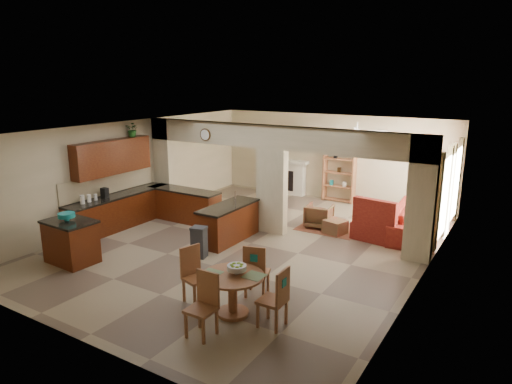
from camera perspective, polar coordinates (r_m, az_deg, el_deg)
The scene contains 39 objects.
floor at distance 11.27m, azimuth -0.59°, elevation -6.41°, with size 10.00×10.00×0.00m, color gray.
ceiling at distance 10.62m, azimuth -0.63°, elevation 7.89°, with size 10.00×10.00×0.00m, color white.
wall_back at distance 15.24m, azimuth 9.46°, elevation 4.29°, with size 8.00×8.00×0.00m, color beige.
wall_front at distance 7.32m, azimuth -22.09°, elevation -7.40°, with size 8.00×8.00×0.00m, color beige.
wall_left at distance 13.37m, azimuth -15.30°, elevation 2.62°, with size 10.00×10.00×0.00m, color beige.
wall_right at distance 9.43m, azimuth 20.46°, elevation -2.50°, with size 10.00×10.00×0.00m, color beige.
partition_left_pier at distance 13.86m, azimuth -11.45°, elevation 3.23°, with size 0.60×0.25×2.80m, color beige.
partition_center_pier at distance 11.76m, azimuth 1.98°, elevation 0.08°, with size 0.80×0.25×2.20m, color beige.
partition_right_pier at distance 10.44m, azimuth 19.96°, elevation -0.91°, with size 0.60×0.25×2.80m, color beige.
partition_header at distance 11.50m, azimuth 2.04°, elevation 6.86°, with size 8.00×0.25×0.60m, color beige.
kitchen_counter at distance 12.90m, azimuth -13.57°, elevation -1.97°, with size 2.52×3.29×1.48m.
upper_cabinets at distance 12.62m, azimuth -17.52°, elevation 4.20°, with size 0.35×2.40×0.90m, color #3A0E06.
peninsula at distance 11.34m, azimuth -3.47°, elevation -3.85°, with size 0.70×1.85×0.91m.
wall_clock at distance 12.49m, azimuth -6.38°, elevation 7.13°, with size 0.34×0.34×0.03m, color #4E351A.
rug at distance 12.53m, azimuth 9.24°, elevation -4.44°, with size 1.60×1.30×0.01m, color brown.
fireplace at distance 15.90m, azimuth 3.78°, elevation 1.98°, with size 1.60×0.35×1.20m.
shelving_unit at distance 15.04m, azimuth 10.36°, elevation 2.19°, with size 1.00×0.32×1.80m, color brown.
window_a at distance 11.68m, azimuth 22.50°, elevation -0.60°, with size 0.02×0.90×1.90m, color white.
window_b at distance 13.33m, azimuth 23.72°, elevation 1.00°, with size 0.02×0.90×1.90m, color white.
glazed_door at distance 12.54m, azimuth 23.08°, elevation -0.42°, with size 0.02×0.70×2.10m, color white.
drape_a_left at distance 11.12m, azimuth 21.78°, elevation -1.25°, with size 0.10×0.28×2.30m, color #46261C.
drape_a_right at distance 12.27m, azimuth 22.78°, elevation 0.03°, with size 0.10×0.28×2.30m, color #46261C.
drape_b_left at distance 12.75m, azimuth 23.15°, elevation 0.50°, with size 0.10×0.28×2.30m, color #46261C.
drape_b_right at distance 13.92m, azimuth 23.92°, elevation 1.49°, with size 0.10×0.28×2.30m, color #46261C.
ceiling_fan at distance 12.70m, azimuth 12.53°, elevation 7.50°, with size 1.00×1.00×0.10m, color white.
kitchen_island at distance 10.79m, azimuth -22.11°, elevation -5.74°, with size 1.14×0.83×0.95m.
teal_bowl at distance 10.65m, azimuth -22.60°, elevation -2.88°, with size 0.36×0.36×0.17m, color teal.
trash_can at distance 10.40m, azimuth -7.11°, elevation -6.38°, with size 0.31×0.26×0.66m, color #2C2C2E.
dining_table at distance 7.90m, azimuth -2.94°, elevation -11.88°, with size 1.08×1.08×0.73m.
fruit_bowl at distance 7.80m, azimuth -2.42°, elevation -9.57°, with size 0.33×0.33×0.17m, color #89C229.
sofa at distance 12.42m, azimuth 19.44°, elevation -3.39°, with size 1.04×2.65×0.77m, color maroon.
chaise at distance 11.91m, azimuth 14.98°, elevation -4.63°, with size 1.10×0.90×0.44m, color maroon.
armchair at distance 12.48m, azimuth 7.89°, elevation -2.97°, with size 0.67×0.69×0.63m, color maroon.
ottoman at distance 12.06m, azimuth 9.88°, elevation -4.31°, with size 0.50×0.50×0.36m, color maroon.
plant at distance 13.05m, azimuth -15.16°, elevation 7.56°, with size 0.36×0.31×0.40m, color #134A16.
chair_north at distance 8.44m, azimuth -0.03°, elevation -9.62°, with size 0.52×0.52×1.02m.
chair_east at distance 7.49m, azimuth 2.63°, elevation -12.88°, with size 0.43×0.42×1.02m.
chair_south at distance 7.37m, azimuth -6.49°, elevation -13.44°, with size 0.42×0.43×1.02m.
chair_west at distance 8.41m, azimuth -7.78°, elevation -9.87°, with size 0.52×0.52×1.02m.
Camera 1 is at (5.61, -8.94, 3.96)m, focal length 32.00 mm.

